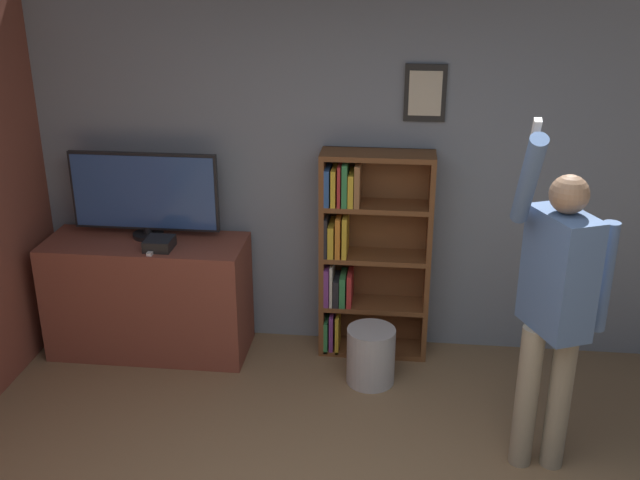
{
  "coord_description": "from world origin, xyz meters",
  "views": [
    {
      "loc": [
        0.23,
        -2.45,
        2.83
      ],
      "look_at": [
        -0.24,
        1.74,
        1.16
      ],
      "focal_mm": 42.0,
      "sensor_mm": 36.0,
      "label": 1
    }
  ],
  "objects_px": {
    "bookshelf": "(364,252)",
    "person": "(556,300)",
    "game_console": "(159,244)",
    "waste_bin": "(371,355)",
    "television": "(145,194)"
  },
  "relations": [
    {
      "from": "game_console",
      "to": "person",
      "type": "distance_m",
      "value": 2.67
    },
    {
      "from": "television",
      "to": "bookshelf",
      "type": "relative_size",
      "value": 0.7
    },
    {
      "from": "bookshelf",
      "to": "game_console",
      "type": "bearing_deg",
      "value": -168.42
    },
    {
      "from": "waste_bin",
      "to": "game_console",
      "type": "bearing_deg",
      "value": 174.05
    },
    {
      "from": "game_console",
      "to": "waste_bin",
      "type": "distance_m",
      "value": 1.65
    },
    {
      "from": "bookshelf",
      "to": "person",
      "type": "distance_m",
      "value": 1.66
    },
    {
      "from": "television",
      "to": "waste_bin",
      "type": "distance_m",
      "value": 1.95
    },
    {
      "from": "person",
      "to": "waste_bin",
      "type": "height_order",
      "value": "person"
    },
    {
      "from": "television",
      "to": "person",
      "type": "xyz_separation_m",
      "value": [
        2.64,
        -1.15,
        -0.12
      ]
    },
    {
      "from": "television",
      "to": "waste_bin",
      "type": "relative_size",
      "value": 2.63
    },
    {
      "from": "bookshelf",
      "to": "waste_bin",
      "type": "height_order",
      "value": "bookshelf"
    },
    {
      "from": "waste_bin",
      "to": "person",
      "type": "bearing_deg",
      "value": -37.84
    },
    {
      "from": "television",
      "to": "game_console",
      "type": "height_order",
      "value": "television"
    },
    {
      "from": "game_console",
      "to": "waste_bin",
      "type": "height_order",
      "value": "game_console"
    },
    {
      "from": "person",
      "to": "waste_bin",
      "type": "distance_m",
      "value": 1.54
    }
  ]
}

